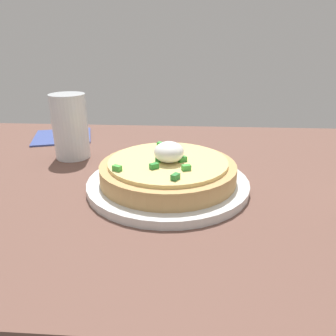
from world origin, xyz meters
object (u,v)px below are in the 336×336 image
at_px(cup_far, 71,130).
at_px(plate, 168,183).
at_px(napkin, 63,137).
at_px(pizza, 168,169).

bearing_deg(cup_far, plate, -33.03).
bearing_deg(cup_far, napkin, 118.84).
height_order(plate, napkin, plate).
bearing_deg(napkin, plate, -43.96).
bearing_deg(pizza, plate, 99.73).
height_order(pizza, napkin, pizza).
height_order(plate, cup_far, cup_far).
relative_size(plate, pizza, 1.20).
distance_m(plate, pizza, 0.02).
xyz_separation_m(pizza, napkin, (-0.28, 0.27, -0.03)).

